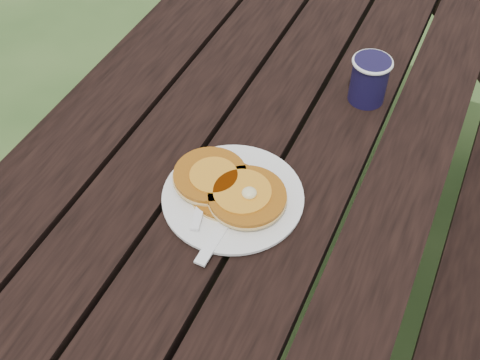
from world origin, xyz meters
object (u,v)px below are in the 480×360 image
at_px(picnic_table, 276,200).
at_px(plate, 233,197).
at_px(pancake_stack, 229,188).
at_px(coffee_cup, 370,78).

distance_m(picnic_table, plate, 0.51).
relative_size(picnic_table, plate, 7.23).
distance_m(pancake_stack, coffee_cup, 0.39).
bearing_deg(picnic_table, coffee_cup, 11.63).
distance_m(picnic_table, coffee_cup, 0.47).
xyz_separation_m(plate, pancake_stack, (-0.01, 0.00, 0.02)).
bearing_deg(coffee_cup, plate, -110.49).
bearing_deg(pancake_stack, plate, -21.38).
distance_m(plate, coffee_cup, 0.40).
relative_size(pancake_stack, coffee_cup, 2.17).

